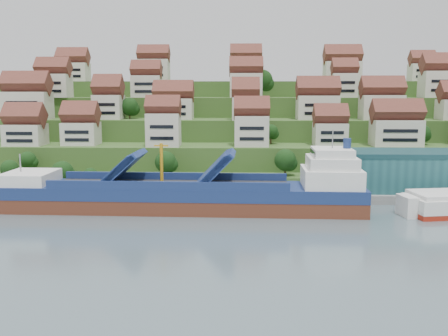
{
  "coord_description": "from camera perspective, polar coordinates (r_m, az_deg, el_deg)",
  "views": [
    {
      "loc": [
        -1.29,
        -111.27,
        27.53
      ],
      "look_at": [
        -5.04,
        14.0,
        8.0
      ],
      "focal_mm": 40.0,
      "sensor_mm": 36.0,
      "label": 1
    }
  ],
  "objects": [
    {
      "name": "hillside_village",
      "position": [
        171.69,
        2.81,
        7.72
      ],
      "size": [
        159.29,
        63.73,
        28.6
      ],
      "color": "beige",
      "rests_on": "ground"
    },
    {
      "name": "hillside",
      "position": [
        215.49,
        2.06,
        4.36
      ],
      "size": [
        260.0,
        128.0,
        31.0
      ],
      "color": "#2D4C1E",
      "rests_on": "ground"
    },
    {
      "name": "ground",
      "position": [
        114.63,
        2.32,
        -5.05
      ],
      "size": [
        300.0,
        300.0,
        0.0
      ],
      "primitive_type": "plane",
      "color": "slate",
      "rests_on": "ground"
    },
    {
      "name": "pebble_beach",
      "position": [
        138.35,
        -22.56,
        -3.1
      ],
      "size": [
        45.0,
        20.0,
        1.0
      ],
      "primitive_type": "cube",
      "color": "gray",
      "rests_on": "ground"
    },
    {
      "name": "warehouse",
      "position": [
        140.38,
        24.0,
        -0.24
      ],
      "size": [
        60.0,
        15.0,
        10.0
      ],
      "primitive_type": "cube",
      "color": "#235C61",
      "rests_on": "quay"
    },
    {
      "name": "beach_huts",
      "position": [
        137.77,
        -23.57,
        -2.53
      ],
      "size": [
        14.4,
        3.7,
        2.2
      ],
      "color": "white",
      "rests_on": "pebble_beach"
    },
    {
      "name": "quay",
      "position": [
        130.75,
        11.06,
        -2.97
      ],
      "size": [
        180.0,
        14.0,
        2.2
      ],
      "primitive_type": "cube",
      "color": "gray",
      "rests_on": "ground"
    },
    {
      "name": "cargo_ship",
      "position": [
        115.61,
        -3.83,
        -3.16
      ],
      "size": [
        84.21,
        15.46,
        18.68
      ],
      "rotation": [
        0.0,
        0.0,
        -0.03
      ],
      "color": "#5E2D1C",
      "rests_on": "ground"
    },
    {
      "name": "hillside_trees",
      "position": [
        157.32,
        -0.62,
        5.07
      ],
      "size": [
        140.26,
        62.31,
        32.24
      ],
      "color": "#183C14",
      "rests_on": "ground"
    },
    {
      "name": "flagpole",
      "position": [
        124.53,
        10.65,
        -0.84
      ],
      "size": [
        1.28,
        0.16,
        8.0
      ],
      "color": "gray",
      "rests_on": "quay"
    }
  ]
}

